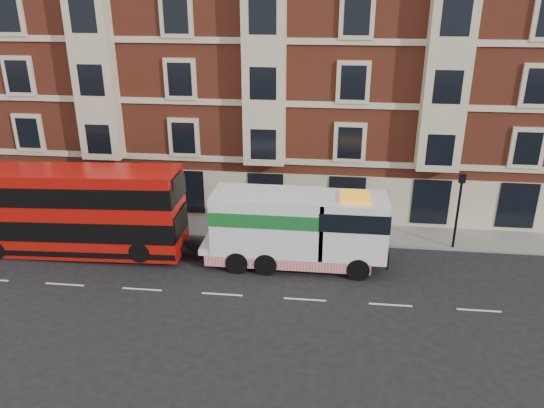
{
  "coord_description": "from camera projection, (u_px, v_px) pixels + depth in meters",
  "views": [
    {
      "loc": [
        4.94,
        -21.62,
        13.69
      ],
      "look_at": [
        1.96,
        4.0,
        3.19
      ],
      "focal_mm": 35.0,
      "sensor_mm": 36.0,
      "label": 1
    }
  ],
  "objects": [
    {
      "name": "ground",
      "position": [
        222.0,
        294.0,
        25.58
      ],
      "size": [
        120.0,
        120.0,
        0.0
      ],
      "primitive_type": "plane",
      "color": "black",
      "rests_on": "ground"
    },
    {
      "name": "sidewalk",
      "position": [
        247.0,
        228.0,
        32.45
      ],
      "size": [
        90.0,
        3.0,
        0.15
      ],
      "primitive_type": "cube",
      "color": "slate",
      "rests_on": "ground"
    },
    {
      "name": "tow_truck",
      "position": [
        294.0,
        228.0,
        27.59
      ],
      "size": [
        9.61,
        2.84,
        4.0
      ],
      "color": "white",
      "rests_on": "ground"
    },
    {
      "name": "victorian_terrace",
      "position": [
        269.0,
        47.0,
        35.53
      ],
      "size": [
        45.0,
        12.0,
        20.4
      ],
      "color": "brown",
      "rests_on": "ground"
    },
    {
      "name": "pedestrian",
      "position": [
        109.0,
        211.0,
        32.64
      ],
      "size": [
        0.71,
        0.7,
        1.65
      ],
      "primitive_type": "imported",
      "rotation": [
        0.0,
        0.0,
        -0.77
      ],
      "color": "black",
      "rests_on": "sidewalk"
    },
    {
      "name": "lamp_post_east",
      "position": [
        459.0,
        206.0,
        28.99
      ],
      "size": [
        0.35,
        0.15,
        4.35
      ],
      "color": "black",
      "rests_on": "sidewalk"
    },
    {
      "name": "lamp_post_west",
      "position": [
        141.0,
        192.0,
        30.91
      ],
      "size": [
        0.35,
        0.15,
        4.35
      ],
      "color": "black",
      "rests_on": "sidewalk"
    },
    {
      "name": "double_decker_bus",
      "position": [
        72.0,
        210.0,
        28.71
      ],
      "size": [
        12.0,
        2.75,
        4.86
      ],
      "color": "#B7100A",
      "rests_on": "ground"
    }
  ]
}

